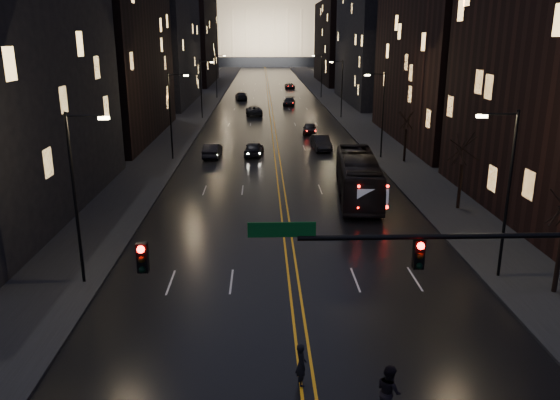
{
  "coord_description": "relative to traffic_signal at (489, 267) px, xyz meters",
  "views": [
    {
      "loc": [
        -1.61,
        -16.47,
        12.43
      ],
      "look_at": [
        -0.65,
        12.16,
        3.85
      ],
      "focal_mm": 35.0,
      "sensor_mm": 36.0,
      "label": 1
    }
  ],
  "objects": [
    {
      "name": "oncoming_car_a",
      "position": [
        -8.41,
        41.93,
        -4.32
      ],
      "size": [
        2.34,
        4.78,
        1.57
      ],
      "primitive_type": "imported",
      "rotation": [
        0.0,
        0.0,
        3.03
      ],
      "color": "black",
      "rests_on": "ground"
    },
    {
      "name": "building_left_far",
      "position": [
        -26.91,
        92.0,
        4.9
      ],
      "size": [
        12.0,
        34.0,
        20.0
      ],
      "primitive_type": "cube",
      "color": "black",
      "rests_on": "ground"
    },
    {
      "name": "capitol",
      "position": [
        -5.91,
        250.0,
        12.05
      ],
      "size": [
        90.0,
        50.0,
        58.5
      ],
      "color": "black",
      "rests_on": "ground"
    },
    {
      "name": "receding_car_c",
      "position": [
        -2.35,
        86.81,
        -4.35
      ],
      "size": [
        2.68,
        5.37,
        1.5
      ],
      "primitive_type": "imported",
      "rotation": [
        0.0,
        0.0,
        -0.12
      ],
      "color": "black",
      "rests_on": "ground"
    },
    {
      "name": "sidewalk_right",
      "position": [
        8.09,
        130.0,
        -5.02
      ],
      "size": [
        8.0,
        320.0,
        0.16
      ],
      "primitive_type": "cube",
      "color": "black",
      "rests_on": "ground"
    },
    {
      "name": "building_left_mid",
      "position": [
        -26.91,
        54.0,
        8.9
      ],
      "size": [
        12.0,
        30.0,
        28.0
      ],
      "primitive_type": "cube",
      "color": "black",
      "rests_on": "ground"
    },
    {
      "name": "building_right_mid",
      "position": [
        15.09,
        92.0,
        7.9
      ],
      "size": [
        12.0,
        34.0,
        26.0
      ],
      "primitive_type": "cube",
      "color": "black",
      "rests_on": "ground"
    },
    {
      "name": "streetlamp_right_mid",
      "position": [
        4.91,
        40.0,
        -0.02
      ],
      "size": [
        2.13,
        0.25,
        9.0
      ],
      "color": "black",
      "rests_on": "ground"
    },
    {
      "name": "pedestrian_b",
      "position": [
        -3.32,
        -0.84,
        -4.12
      ],
      "size": [
        0.81,
        1.07,
        1.96
      ],
      "primitive_type": "imported",
      "rotation": [
        0.0,
        0.0,
        1.91
      ],
      "color": "black",
      "rests_on": "ground"
    },
    {
      "name": "streetlamp_left_dist",
      "position": [
        -16.72,
        100.0,
        -0.02
      ],
      "size": [
        2.13,
        0.25,
        9.0
      ],
      "color": "black",
      "rests_on": "ground"
    },
    {
      "name": "bus",
      "position": [
        0.1,
        25.4,
        -3.36
      ],
      "size": [
        4.08,
        12.7,
        3.48
      ],
      "primitive_type": "imported",
      "rotation": [
        0.0,
        0.0,
        -0.09
      ],
      "color": "black",
      "rests_on": "ground"
    },
    {
      "name": "road",
      "position": [
        -5.91,
        130.0,
        -5.09
      ],
      "size": [
        20.0,
        320.0,
        0.02
      ],
      "primitive_type": "cube",
      "color": "black",
      "rests_on": "ground"
    },
    {
      "name": "tree_right_far",
      "position": [
        7.09,
        38.0,
        -0.58
      ],
      "size": [
        2.4,
        2.4,
        6.65
      ],
      "color": "black",
      "rests_on": "ground"
    },
    {
      "name": "building_left_dist",
      "position": [
        -26.91,
        140.0,
        6.9
      ],
      "size": [
        12.0,
        40.0,
        24.0
      ],
      "primitive_type": "cube",
      "color": "black",
      "rests_on": "ground"
    },
    {
      "name": "oncoming_car_b",
      "position": [
        -12.84,
        41.3,
        -4.34
      ],
      "size": [
        1.88,
        4.73,
        1.53
      ],
      "primitive_type": "imported",
      "rotation": [
        0.0,
        0.0,
        3.09
      ],
      "color": "black",
      "rests_on": "ground"
    },
    {
      "name": "pedestrian_a",
      "position": [
        -6.15,
        1.0,
        -4.26
      ],
      "size": [
        0.53,
        0.69,
        1.7
      ],
      "primitive_type": "imported",
      "rotation": [
        0.0,
        0.0,
        1.78
      ],
      "color": "black",
      "rests_on": "ground"
    },
    {
      "name": "streetlamp_right_near",
      "position": [
        4.91,
        10.0,
        -0.02
      ],
      "size": [
        2.13,
        0.25,
        9.0
      ],
      "color": "black",
      "rests_on": "ground"
    },
    {
      "name": "streetlamp_right_far",
      "position": [
        4.91,
        70.0,
        -0.02
      ],
      "size": [
        2.13,
        0.25,
        9.0
      ],
      "color": "black",
      "rests_on": "ground"
    },
    {
      "name": "center_line",
      "position": [
        -5.91,
        130.0,
        -5.08
      ],
      "size": [
        0.62,
        320.0,
        0.01
      ],
      "primitive_type": "cube",
      "color": "orange",
      "rests_on": "road"
    },
    {
      "name": "streetlamp_right_dist",
      "position": [
        4.91,
        100.0,
        -0.02
      ],
      "size": [
        2.13,
        0.25,
        9.0
      ],
      "color": "black",
      "rests_on": "ground"
    },
    {
      "name": "receding_car_d",
      "position": [
        -0.42,
        122.18,
        -4.42
      ],
      "size": [
        2.5,
        5.01,
        1.36
      ],
      "primitive_type": "imported",
      "rotation": [
        0.0,
        0.0,
        0.05
      ],
      "color": "black",
      "rests_on": "ground"
    },
    {
      "name": "streetlamp_left_mid",
      "position": [
        -16.72,
        40.0,
        -0.02
      ],
      "size": [
        2.13,
        0.25,
        9.0
      ],
      "color": "black",
      "rests_on": "ground"
    },
    {
      "name": "building_right_dist",
      "position": [
        15.09,
        140.0,
        5.9
      ],
      "size": [
        12.0,
        40.0,
        22.0
      ],
      "primitive_type": "cube",
      "color": "black",
      "rests_on": "ground"
    },
    {
      "name": "tree_right_mid",
      "position": [
        7.09,
        22.0,
        -0.58
      ],
      "size": [
        2.4,
        2.4,
        6.65
      ],
      "color": "black",
      "rests_on": "ground"
    },
    {
      "name": "receding_car_b",
      "position": [
        -1.14,
        55.72,
        -4.35
      ],
      "size": [
        2.22,
        4.56,
        1.5
      ],
      "primitive_type": "imported",
      "rotation": [
        0.0,
        0.0,
        -0.11
      ],
      "color": "black",
      "rests_on": "ground"
    },
    {
      "name": "traffic_signal",
      "position": [
        0.0,
        0.0,
        0.0
      ],
      "size": [
        17.29,
        0.45,
        7.0
      ],
      "color": "black",
      "rests_on": "ground"
    },
    {
      "name": "streetlamp_left_far",
      "position": [
        -16.72,
        70.0,
        -0.02
      ],
      "size": [
        2.13,
        0.25,
        9.0
      ],
      "color": "black",
      "rests_on": "ground"
    },
    {
      "name": "oncoming_car_d",
      "position": [
        -11.71,
        97.38,
        -4.32
      ],
      "size": [
        2.83,
        5.64,
        1.57
      ],
      "primitive_type": "imported",
      "rotation": [
        0.0,
        0.0,
        3.26
      ],
      "color": "black",
      "rests_on": "ground"
    },
    {
      "name": "streetlamp_left_near",
      "position": [
        -16.72,
        10.0,
        -0.02
      ],
      "size": [
        2.13,
        0.25,
        9.0
      ],
      "color": "black",
      "rests_on": "ground"
    },
    {
      "name": "receding_car_a",
      "position": [
        -0.76,
        44.95,
        -4.27
      ],
      "size": [
        2.09,
        5.17,
        1.67
      ],
      "primitive_type": "imported",
      "rotation": [
        0.0,
        0.0,
        0.07
      ],
      "color": "black",
      "rests_on": "ground"
    },
    {
      "name": "oncoming_car_c",
      "position": [
        -8.77,
        73.96,
        -4.33
      ],
      "size": [
        2.9,
        5.72,
        1.55
      ],
      "primitive_type": "imported",
      "rotation": [
        0.0,
        0.0,
        3.2
      ],
      "color": "black",
      "rests_on": "ground"
    },
    {
      "name": "sidewalk_left",
      "position": [
        -19.91,
        130.0,
        -5.02
      ],
      "size": [
        8.0,
        320.0,
        0.16
      ],
      "primitive_type": "cube",
      "color": "black",
      "rests_on": "ground"
    }
  ]
}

